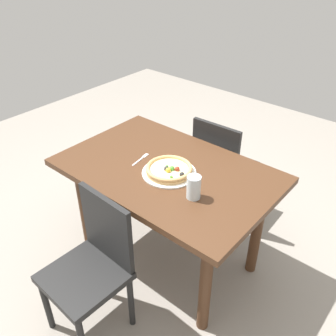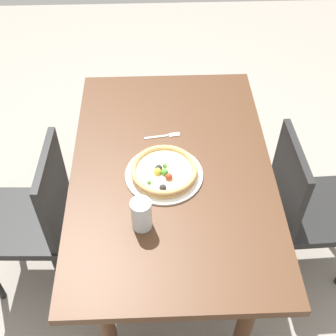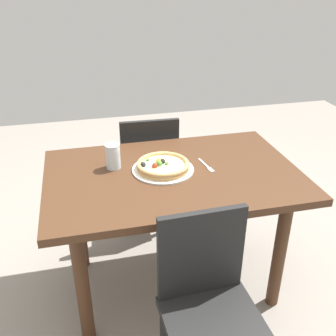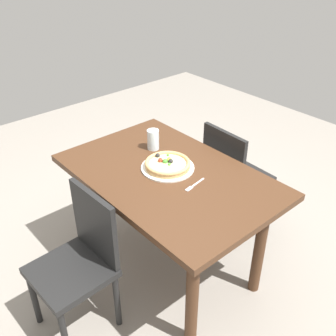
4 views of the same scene
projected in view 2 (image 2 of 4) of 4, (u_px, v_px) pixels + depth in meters
ground_plane at (171, 260)px, 2.43m from camera, size 6.00×6.00×0.00m
dining_table at (172, 184)px, 1.95m from camera, size 1.33×0.86×0.77m
chair_near at (35, 216)px, 2.06m from camera, size 0.42×0.42×0.86m
chair_far at (305, 205)px, 2.10m from camera, size 0.41×0.41×0.86m
plate at (164, 175)px, 1.84m from camera, size 0.33×0.33×0.01m
pizza at (164, 171)px, 1.82m from camera, size 0.28×0.28×0.05m
fork at (165, 136)px, 2.00m from camera, size 0.04×0.17×0.00m
drinking_glass at (141, 214)px, 1.62m from camera, size 0.08×0.08×0.14m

